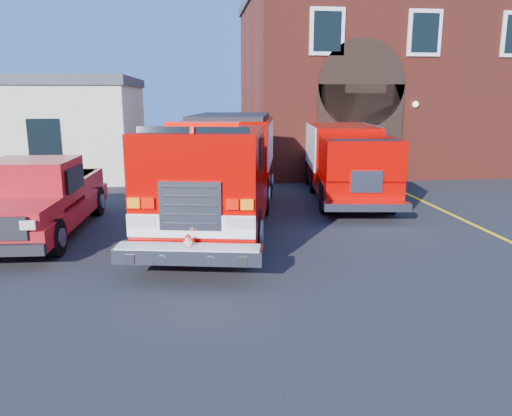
{
  "coord_description": "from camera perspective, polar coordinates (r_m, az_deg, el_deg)",
  "views": [
    {
      "loc": [
        -1.17,
        -11.09,
        3.55
      ],
      "look_at": [
        0.0,
        -1.2,
        1.3
      ],
      "focal_mm": 35.0,
      "sensor_mm": 36.0,
      "label": 1
    }
  ],
  "objects": [
    {
      "name": "side_building",
      "position": [
        25.36,
        -25.0,
        8.51
      ],
      "size": [
        10.2,
        8.2,
        4.35
      ],
      "color": "beige",
      "rests_on": "ground"
    },
    {
      "name": "fire_engine",
      "position": [
        14.13,
        -3.92,
        4.55
      ],
      "size": [
        4.42,
        10.03,
        2.99
      ],
      "color": "black",
      "rests_on": "ground"
    },
    {
      "name": "pickup_truck",
      "position": [
        14.09,
        -23.51,
        1.0
      ],
      "size": [
        2.44,
        6.18,
        1.99
      ],
      "color": "black",
      "rests_on": "ground"
    },
    {
      "name": "parking_stripe_mid",
      "position": [
        17.29,
        19.76,
        0.14
      ],
      "size": [
        0.12,
        3.0,
        0.01
      ],
      "primitive_type": "cube",
      "color": "yellow",
      "rests_on": "ground"
    },
    {
      "name": "fire_station",
      "position": [
        27.06,
        15.78,
        13.75
      ],
      "size": [
        15.2,
        10.2,
        8.45
      ],
      "color": "maroon",
      "rests_on": "ground"
    },
    {
      "name": "parking_stripe_far",
      "position": [
        19.97,
        15.98,
        2.0
      ],
      "size": [
        0.12,
        3.0,
        0.01
      ],
      "primitive_type": "cube",
      "color": "yellow",
      "rests_on": "ground"
    },
    {
      "name": "parking_stripe_near",
      "position": [
        14.75,
        24.87,
        -2.39
      ],
      "size": [
        0.12,
        3.0,
        0.01
      ],
      "primitive_type": "cube",
      "color": "yellow",
      "rests_on": "ground"
    },
    {
      "name": "secondary_truck",
      "position": [
        18.02,
        10.17,
        5.52
      ],
      "size": [
        3.3,
        7.88,
        2.48
      ],
      "color": "black",
      "rests_on": "ground"
    },
    {
      "name": "ground",
      "position": [
        11.7,
        -0.69,
        -4.93
      ],
      "size": [
        100.0,
        100.0,
        0.0
      ],
      "primitive_type": "plane",
      "color": "black",
      "rests_on": "ground"
    }
  ]
}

